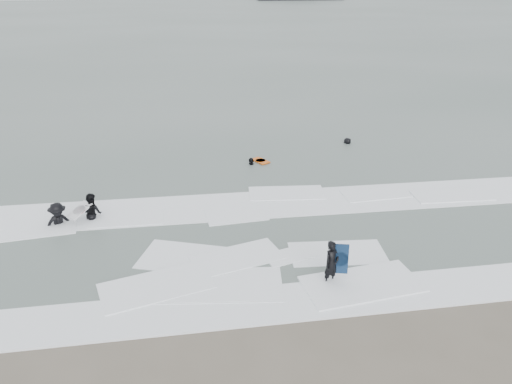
{
  "coord_description": "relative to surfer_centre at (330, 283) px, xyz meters",
  "views": [
    {
      "loc": [
        -2.42,
        -12.34,
        8.96
      ],
      "look_at": [
        0.0,
        5.0,
        1.1
      ],
      "focal_mm": 35.0,
      "sensor_mm": 36.0,
      "label": 1
    }
  ],
  "objects": [
    {
      "name": "surfer_right_near",
      "position": [
        -1.1,
        10.48,
        0.0
      ],
      "size": [
        0.83,
        0.96,
        1.54
      ],
      "primitive_type": "imported",
      "rotation": [
        0.0,
        0.0,
        -2.18
      ],
      "color": "black",
      "rests_on": "ground"
    },
    {
      "name": "surfer_right_far",
      "position": [
        4.63,
        12.99,
        0.0
      ],
      "size": [
        0.87,
        0.74,
        1.5
      ],
      "primitive_type": "imported",
      "rotation": [
        0.0,
        0.0,
        -2.7
      ],
      "color": "black",
      "rests_on": "ground"
    },
    {
      "name": "sea",
      "position": [
        -1.67,
        79.79,
        0.06
      ],
      "size": [
        320.0,
        320.0,
        0.0
      ],
      "primitive_type": "plane",
      "color": "#47544C",
      "rests_on": "ground"
    },
    {
      "name": "bodyboards",
      "position": [
        -2.95,
        5.41,
        0.5
      ],
      "size": [
        9.42,
        11.4,
        1.25
      ],
      "color": "#0D223F",
      "rests_on": "ground"
    },
    {
      "name": "ground",
      "position": [
        -1.67,
        -0.21,
        0.0
      ],
      "size": [
        320.0,
        320.0,
        0.0
      ],
      "primitive_type": "plane",
      "color": "brown",
      "rests_on": "ground"
    },
    {
      "name": "surfer_centre",
      "position": [
        0.0,
        0.0,
        0.0
      ],
      "size": [
        0.65,
        0.57,
        1.5
      ],
      "primitive_type": "imported",
      "rotation": [
        0.0,
        0.0,
        0.48
      ],
      "color": "black",
      "rests_on": "ground"
    },
    {
      "name": "surfer_breaker",
      "position": [
        -9.19,
        5.1,
        0.0
      ],
      "size": [
        1.35,
        1.14,
        1.81
      ],
      "primitive_type": "imported",
      "rotation": [
        0.0,
        0.0,
        0.48
      ],
      "color": "black",
      "rests_on": "ground"
    },
    {
      "name": "surfer_wading",
      "position": [
        -8.0,
        5.53,
        0.0
      ],
      "size": [
        1.01,
        1.0,
        1.65
      ],
      "primitive_type": "imported",
      "rotation": [
        0.0,
        0.0,
        2.4
      ],
      "color": "black",
      "rests_on": "ground"
    },
    {
      "name": "surf_foam",
      "position": [
        -1.67,
        3.49,
        0.04
      ],
      "size": [
        30.03,
        9.06,
        0.09
      ],
      "color": "white",
      "rests_on": "ground"
    }
  ]
}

